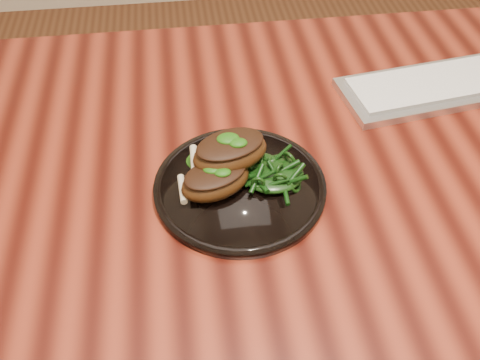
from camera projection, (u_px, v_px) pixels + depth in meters
name	position (u px, v px, depth m)	size (l,w,h in m)	color
desk	(334.00, 174.00, 0.95)	(1.60, 0.80, 0.75)	#360C06
plate	(240.00, 187.00, 0.80)	(0.26, 0.26, 0.02)	black
lamb_chop_front	(215.00, 179.00, 0.77)	(0.12, 0.10, 0.05)	#3D210B
lamb_chop_back	(230.00, 151.00, 0.79)	(0.13, 0.11, 0.05)	#3D210B
herb_smear	(215.00, 159.00, 0.83)	(0.09, 0.06, 0.01)	#0F4006
greens_heap	(273.00, 171.00, 0.80)	(0.09, 0.09, 0.03)	black
keyboard	(461.00, 82.00, 0.99)	(0.47, 0.20, 0.02)	#BBBDC0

